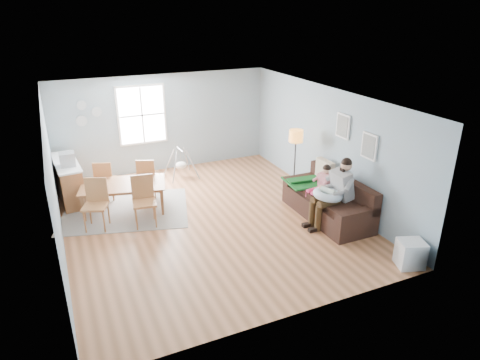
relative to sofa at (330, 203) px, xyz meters
name	(u,v)px	position (x,y,z in m)	size (l,w,h in m)	color
room	(205,112)	(-2.52, 0.96, 2.09)	(8.40, 9.40, 3.90)	#965935
window	(142,115)	(-3.12, 4.42, 1.32)	(1.32, 0.08, 1.62)	white
pictures	(356,136)	(0.45, -0.09, 1.52)	(0.05, 1.34, 0.74)	white
wall_plates	(87,113)	(-4.52, 4.43, 1.50)	(0.67, 0.02, 0.66)	#A3B9C4
sofa	(330,203)	(0.00, 0.00, 0.00)	(0.98, 2.28, 0.92)	black
green_throw	(308,181)	(-0.09, 0.76, 0.26)	(1.04, 0.83, 0.04)	#155F1F
beige_pillow	(325,171)	(0.24, 0.60, 0.51)	(0.15, 0.54, 0.54)	beige
father	(335,190)	(-0.14, -0.33, 0.47)	(1.04, 0.48, 1.48)	gray
nursing_pillow	(328,195)	(-0.32, -0.33, 0.40)	(0.63, 0.63, 0.17)	#C6E2F7
infant	(327,191)	(-0.32, -0.29, 0.48)	(0.24, 0.41, 0.15)	silver
toddler	(322,181)	(-0.09, 0.22, 0.45)	(0.60, 0.34, 0.92)	silver
floor_lamp	(296,141)	(-0.07, 1.43, 1.03)	(0.33, 0.33, 1.64)	black
storage_cube	(410,254)	(0.18, -2.24, -0.08)	(0.56, 0.53, 0.50)	white
rug	(126,210)	(-4.12, 2.16, -0.32)	(2.79, 2.12, 0.01)	gray
dining_table	(124,198)	(-4.12, 2.16, 0.00)	(1.87, 1.04, 0.66)	brown
chair_sw	(96,200)	(-4.77, 1.63, 0.30)	(0.63, 0.63, 1.08)	olive
chair_se	(143,196)	(-3.83, 1.38, 0.30)	(0.55, 0.55, 1.08)	olive
chair_nw	(104,178)	(-4.42, 2.96, 0.24)	(0.57, 0.57, 0.99)	olive
chair_ne	(147,175)	(-3.46, 2.69, 0.25)	(0.59, 0.59, 1.01)	olive
counter	(69,180)	(-5.22, 3.36, 0.17)	(0.64, 1.77, 0.97)	brown
monitor	(67,159)	(-5.18, 3.03, 0.80)	(0.34, 0.32, 0.31)	#A6A7AB
baby_swing	(181,165)	(-2.33, 3.62, 0.04)	(0.82, 0.84, 0.81)	#A6A7AB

